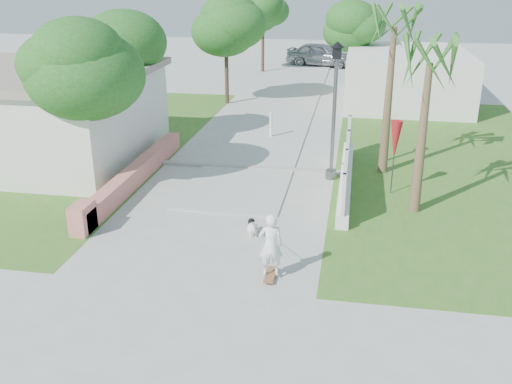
% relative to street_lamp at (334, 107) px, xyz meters
% --- Properties ---
extents(ground, '(90.00, 90.00, 0.00)m').
position_rel_street_lamp_xyz_m(ground, '(-2.90, -5.50, -2.43)').
color(ground, '#B7B7B2').
rests_on(ground, ground).
extents(path_strip, '(3.20, 36.00, 0.06)m').
position_rel_street_lamp_xyz_m(path_strip, '(-2.90, 14.50, -2.40)').
color(path_strip, '#B7B7B2').
rests_on(path_strip, ground).
extents(curb, '(6.50, 0.25, 0.10)m').
position_rel_street_lamp_xyz_m(curb, '(-2.90, 0.50, -2.38)').
color(curb, '#999993').
rests_on(curb, ground).
extents(grass_left, '(8.00, 20.00, 0.01)m').
position_rel_street_lamp_xyz_m(grass_left, '(-9.90, 2.50, -2.42)').
color(grass_left, '#3C6820').
rests_on(grass_left, ground).
extents(grass_right, '(8.00, 20.00, 0.01)m').
position_rel_street_lamp_xyz_m(grass_right, '(4.10, 2.50, -2.42)').
color(grass_right, '#3C6820').
rests_on(grass_right, ground).
extents(pink_wall, '(0.45, 8.20, 0.80)m').
position_rel_street_lamp_xyz_m(pink_wall, '(-6.20, -1.95, -2.11)').
color(pink_wall, '#C57265').
rests_on(pink_wall, ground).
extents(house_left, '(8.40, 7.40, 3.23)m').
position_rel_street_lamp_xyz_m(house_left, '(-10.90, 0.50, -0.79)').
color(house_left, silver).
rests_on(house_left, ground).
extents(lattice_fence, '(0.35, 7.00, 1.50)m').
position_rel_street_lamp_xyz_m(lattice_fence, '(0.50, -0.50, -1.88)').
color(lattice_fence, white).
rests_on(lattice_fence, ground).
extents(building_right, '(6.00, 8.00, 2.60)m').
position_rel_street_lamp_xyz_m(building_right, '(3.10, 12.50, -1.13)').
color(building_right, silver).
rests_on(building_right, ground).
extents(street_lamp, '(0.44, 0.44, 4.44)m').
position_rel_street_lamp_xyz_m(street_lamp, '(0.00, 0.00, 0.00)').
color(street_lamp, '#59595E').
rests_on(street_lamp, ground).
extents(bollard, '(0.14, 0.14, 1.09)m').
position_rel_street_lamp_xyz_m(bollard, '(-2.70, 4.50, -1.84)').
color(bollard, white).
rests_on(bollard, ground).
extents(patio_umbrella, '(0.36, 0.36, 2.30)m').
position_rel_street_lamp_xyz_m(patio_umbrella, '(1.90, -1.00, -0.74)').
color(patio_umbrella, '#59595E').
rests_on(patio_umbrella, ground).
extents(tree_left_near, '(3.60, 3.60, 5.28)m').
position_rel_street_lamp_xyz_m(tree_left_near, '(-7.38, -2.52, 1.40)').
color(tree_left_near, '#4C3826').
rests_on(tree_left_near, ground).
extents(tree_left_mid, '(3.20, 3.20, 4.85)m').
position_rel_street_lamp_xyz_m(tree_left_mid, '(-8.38, 2.98, 1.07)').
color(tree_left_mid, '#4C3826').
rests_on(tree_left_mid, ground).
extents(tree_path_left, '(3.40, 3.40, 5.23)m').
position_rel_street_lamp_xyz_m(tree_path_left, '(-5.88, 10.48, 1.39)').
color(tree_path_left, '#4C3826').
rests_on(tree_path_left, ground).
extents(tree_path_right, '(3.00, 3.00, 4.79)m').
position_rel_street_lamp_xyz_m(tree_path_right, '(0.32, 14.48, 1.07)').
color(tree_path_right, '#4C3826').
rests_on(tree_path_right, ground).
extents(tree_path_far, '(3.20, 3.20, 5.17)m').
position_rel_street_lamp_xyz_m(tree_path_far, '(-5.68, 20.48, 1.39)').
color(tree_path_far, '#4C3826').
rests_on(tree_path_far, ground).
extents(palm_far, '(1.80, 1.80, 5.30)m').
position_rel_street_lamp_xyz_m(palm_far, '(1.70, 1.00, 2.06)').
color(palm_far, brown).
rests_on(palm_far, ground).
extents(palm_near, '(1.80, 1.80, 4.70)m').
position_rel_street_lamp_xyz_m(palm_near, '(2.50, -2.30, 1.53)').
color(palm_near, brown).
rests_on(palm_near, ground).
extents(skateboarder, '(1.07, 2.67, 1.55)m').
position_rel_street_lamp_xyz_m(skateboarder, '(-1.37, -5.90, -1.73)').
color(skateboarder, brown).
rests_on(skateboarder, ground).
extents(dog, '(0.41, 0.59, 0.43)m').
position_rel_street_lamp_xyz_m(dog, '(-1.78, -4.70, -2.20)').
color(dog, white).
rests_on(dog, ground).
extents(parked_car, '(5.10, 2.88, 1.64)m').
position_rel_street_lamp_xyz_m(parked_car, '(-2.02, 23.54, -1.61)').
color(parked_car, '#AAADB2').
rests_on(parked_car, ground).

